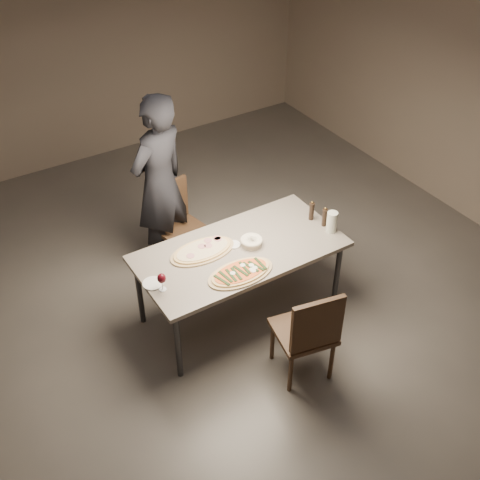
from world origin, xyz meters
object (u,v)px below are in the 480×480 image
dining_table (240,254)px  bread_basket (251,241)px  zucchini_pizza (241,272)px  chair_far (178,221)px  carafe (332,222)px  ham_pizza (203,251)px  diner (160,184)px  pepper_mill_left (312,211)px  chair_near (309,331)px

dining_table → bread_basket: (0.11, -0.00, 0.10)m
zucchini_pizza → chair_far: (0.05, 1.24, -0.26)m
carafe → chair_far: 1.54m
dining_table → ham_pizza: (-0.29, 0.14, 0.07)m
dining_table → diner: diner is taller
bread_basket → pepper_mill_left: 0.68m
bread_basket → carafe: size_ratio=0.99×
dining_table → ham_pizza: bearing=155.1°
zucchini_pizza → pepper_mill_left: bearing=5.5°
dining_table → carafe: carafe is taller
diner → dining_table: bearing=80.6°
dining_table → chair_far: bearing=96.9°
zucchini_pizza → ham_pizza: 0.44m
ham_pizza → carafe: size_ratio=2.99×
dining_table → zucchini_pizza: size_ratio=3.07×
chair_near → diner: bearing=109.4°
pepper_mill_left → bread_basket: bearing=-177.1°
ham_pizza → carafe: carafe is taller
pepper_mill_left → dining_table: bearing=-177.9°
dining_table → chair_far: size_ratio=2.00×
chair_far → diner: size_ratio=0.49×
chair_far → diner: (-0.11, 0.12, 0.41)m
ham_pizza → pepper_mill_left: size_ratio=3.05×
carafe → diner: diner is taller
bread_basket → dining_table: bearing=177.5°
pepper_mill_left → ham_pizza: bearing=174.4°
chair_far → dining_table: bearing=85.0°
zucchini_pizza → bread_basket: 0.39m
dining_table → diner: (-0.23, 1.08, 0.22)m
ham_pizza → zucchini_pizza: bearing=-81.1°
dining_table → chair_near: (0.06, -0.93, -0.16)m
chair_far → zucchini_pizza: bearing=75.8°
dining_table → carafe: bearing=-14.1°
diner → chair_far: bearing=112.4°
chair_near → chair_far: 1.90m
zucchini_pizza → chair_far: size_ratio=0.65×
chair_far → diner: 0.44m
dining_table → diner: 1.12m
ham_pizza → chair_near: size_ratio=0.63×
pepper_mill_left → chair_near: size_ratio=0.21×
zucchini_pizza → bread_basket: (0.28, 0.28, 0.02)m
chair_far → carafe: bearing=117.1°
zucchini_pizza → pepper_mill_left: size_ratio=3.01×
dining_table → chair_near: 0.94m
zucchini_pizza → ham_pizza: (-0.13, 0.42, -0.00)m
pepper_mill_left → diner: size_ratio=0.11×
pepper_mill_left → carafe: (0.04, -0.24, 0.01)m
chair_near → ham_pizza: bearing=119.6°
ham_pizza → chair_near: (0.35, -1.06, -0.23)m
zucchini_pizza → carafe: bearing=-8.4°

